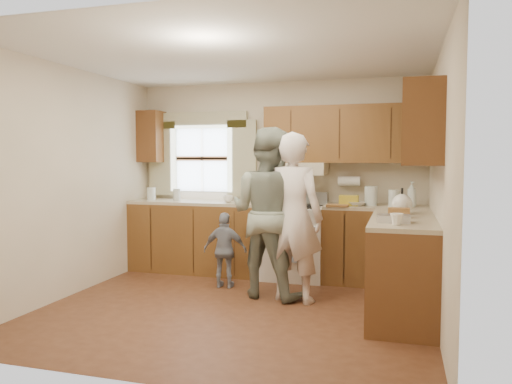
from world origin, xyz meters
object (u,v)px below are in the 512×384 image
(woman_left, at_px, (294,217))
(woman_right, at_px, (268,213))
(stove, at_px, (294,241))
(child, at_px, (225,250))

(woman_left, distance_m, woman_right, 0.33)
(woman_left, bearing_deg, stove, -65.65)
(woman_left, xyz_separation_m, child, (-0.88, 0.31, -0.45))
(woman_right, bearing_deg, stove, -83.52)
(woman_left, height_order, child, woman_left)
(woman_left, relative_size, woman_right, 0.97)
(child, bearing_deg, woman_left, 155.96)
(stove, xyz_separation_m, woman_right, (-0.11, -0.88, 0.45))
(stove, distance_m, woman_left, 1.10)
(stove, distance_m, child, 0.96)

